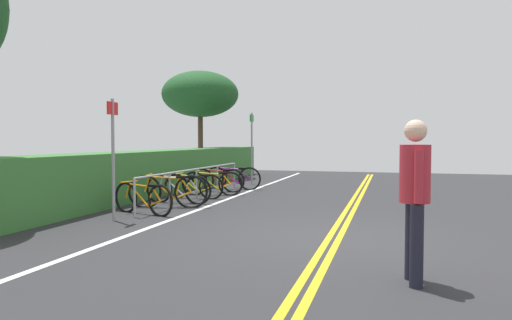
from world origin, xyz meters
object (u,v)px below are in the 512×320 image
bicycle_3 (194,186)px  tree_mid (200,94)px  bicycle_0 (143,198)px  bicycle_5 (218,180)px  pedestrian (415,189)px  bike_rack (196,176)px  sign_post_far (252,142)px  sign_post_near (113,148)px  bicycle_4 (212,183)px  bicycle_6 (233,178)px  bicycle_2 (178,189)px  bicycle_1 (168,191)px

bicycle_3 → tree_mid: tree_mid is taller
bicycle_0 → bicycle_5: bearing=-0.0°
pedestrian → tree_mid: 14.95m
pedestrian → tree_mid: bearing=31.7°
bike_rack → pedestrian: 7.88m
pedestrian → sign_post_far: size_ratio=0.71×
sign_post_near → bicycle_4: bearing=-3.7°
bicycle_3 → sign_post_near: (-3.55, 0.08, 1.06)m
bicycle_5 → pedestrian: pedestrian is taller
bicycle_6 → bike_rack: bearing=176.8°
bike_rack → bicycle_6: 2.52m
bicycle_5 → pedestrian: size_ratio=0.96×
bike_rack → bicycle_5: (1.75, 0.07, -0.26)m
bicycle_0 → sign_post_far: bearing=-2.8°
bicycle_3 → pedestrian: (-6.02, -5.20, 0.69)m
bike_rack → sign_post_near: size_ratio=2.67×
sign_post_far → tree_mid: tree_mid is taller
bicycle_4 → pedestrian: size_ratio=0.96×
sign_post_near → tree_mid: tree_mid is taller
tree_mid → sign_post_far: bearing=-129.5°
bike_rack → bicycle_2: size_ratio=3.50×
sign_post_near → sign_post_far: bearing=-3.3°
bicycle_2 → bicycle_6: size_ratio=0.97×
bicycle_0 → sign_post_near: sign_post_near is taller
bicycle_3 → bicycle_5: size_ratio=0.99×
bicycle_4 → bicycle_5: (0.89, 0.17, 0.01)m
bike_rack → bicycle_2: bearing=173.6°
bike_rack → sign_post_near: sign_post_near is taller
bicycle_0 → tree_mid: tree_mid is taller
pedestrian → bicycle_3: bearing=40.8°
bicycle_1 → tree_mid: 9.15m
sign_post_far → pedestrian: bearing=-154.5°
bicycle_0 → pedestrian: pedestrian is taller
bicycle_4 → bicycle_0: bearing=177.1°
bicycle_1 → bicycle_4: (2.50, -0.09, -0.04)m
bike_rack → bicycle_2: 0.92m
bicycle_1 → sign_post_far: (5.80, -0.25, 1.10)m
pedestrian → sign_post_near: size_ratio=0.76×
bike_rack → bicycle_5: bike_rack is taller
sign_post_far → bicycle_0: bearing=177.2°
bicycle_1 → pedestrian: (-4.34, -5.09, 0.64)m
bike_rack → bicycle_4: bearing=-7.0°
bicycle_3 → bicycle_2: bearing=179.8°
bicycle_5 → sign_post_far: bearing=-7.8°
bicycle_1 → tree_mid: (8.21, 2.67, 3.03)m
bicycle_5 → bicycle_6: bicycle_6 is taller
bicycle_2 → sign_post_near: size_ratio=0.76×
bicycle_2 → sign_post_far: sign_post_far is taller
bicycle_6 → pedestrian: 9.86m
bicycle_0 → bicycle_6: (5.13, -0.21, 0.03)m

